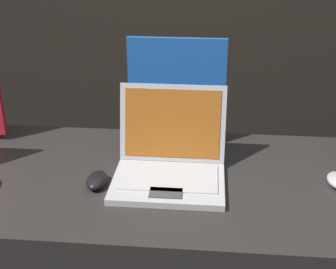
% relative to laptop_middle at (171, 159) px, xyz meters
% --- Properties ---
extents(laptop_middle, '(0.35, 0.32, 0.27)m').
position_rel_laptop_middle_xyz_m(laptop_middle, '(0.00, 0.00, 0.00)').
color(laptop_middle, '#B7B7BC').
rests_on(laptop_middle, display_counter).
extents(mouse_middle, '(0.06, 0.11, 0.04)m').
position_rel_laptop_middle_xyz_m(mouse_middle, '(-0.22, -0.08, -0.04)').
color(mouse_middle, black).
rests_on(mouse_middle, display_counter).
extents(promo_stand_middle, '(0.35, 0.07, 0.39)m').
position_rel_laptop_middle_xyz_m(promo_stand_middle, '(0.00, 0.27, 0.12)').
color(promo_stand_middle, black).
rests_on(promo_stand_middle, display_counter).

